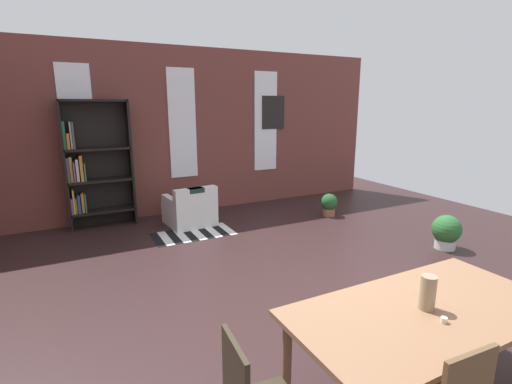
% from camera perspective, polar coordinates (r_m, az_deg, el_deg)
% --- Properties ---
extents(ground_plane, '(11.47, 11.47, 0.00)m').
position_cam_1_polar(ground_plane, '(4.24, 7.78, -17.97)').
color(ground_plane, '#311F1F').
extents(back_wall_brick, '(9.07, 0.12, 3.29)m').
position_cam_1_polar(back_wall_brick, '(7.73, -11.29, 9.00)').
color(back_wall_brick, brown).
rests_on(back_wall_brick, ground).
extents(window_pane_0, '(0.55, 0.02, 2.14)m').
position_cam_1_polar(window_pane_0, '(7.36, -25.59, 9.04)').
color(window_pane_0, white).
extents(window_pane_1, '(0.55, 0.02, 2.14)m').
position_cam_1_polar(window_pane_1, '(7.66, -11.20, 10.19)').
color(window_pane_1, white).
extents(window_pane_2, '(0.55, 0.02, 2.14)m').
position_cam_1_polar(window_pane_2, '(8.38, 1.48, 10.69)').
color(window_pane_2, white).
extents(dining_table, '(2.04, 1.01, 0.75)m').
position_cam_1_polar(dining_table, '(3.12, 24.41, -17.14)').
color(dining_table, '#8D6446').
rests_on(dining_table, ground).
extents(vase_on_table, '(0.11, 0.11, 0.26)m').
position_cam_1_polar(vase_on_table, '(3.03, 24.81, -13.80)').
color(vase_on_table, '#998466').
rests_on(vase_on_table, dining_table).
extents(tealight_candle_0, '(0.04, 0.04, 0.04)m').
position_cam_1_polar(tealight_candle_0, '(2.95, 26.82, -17.08)').
color(tealight_candle_0, silver).
rests_on(tealight_candle_0, dining_table).
extents(tealight_candle_1, '(0.04, 0.04, 0.05)m').
position_cam_1_polar(tealight_candle_1, '(3.41, 24.29, -12.61)').
color(tealight_candle_1, silver).
rests_on(tealight_candle_1, dining_table).
extents(bookshelf_tall, '(1.13, 0.33, 2.28)m').
position_cam_1_polar(bookshelf_tall, '(7.25, -23.69, 3.75)').
color(bookshelf_tall, black).
rests_on(bookshelf_tall, ground).
extents(armchair_white, '(0.88, 0.88, 0.75)m').
position_cam_1_polar(armchair_white, '(7.01, -10.02, -2.74)').
color(armchair_white, white).
rests_on(armchair_white, ground).
extents(potted_plant_by_shelf, '(0.43, 0.43, 0.53)m').
position_cam_1_polar(potted_plant_by_shelf, '(6.48, 27.13, -5.34)').
color(potted_plant_by_shelf, silver).
rests_on(potted_plant_by_shelf, ground).
extents(potted_plant_corner, '(0.33, 0.33, 0.45)m').
position_cam_1_polar(potted_plant_corner, '(7.61, 11.11, -1.82)').
color(potted_plant_corner, '#9E6042').
rests_on(potted_plant_corner, ground).
extents(striped_rug, '(1.37, 0.72, 0.01)m').
position_cam_1_polar(striped_rug, '(6.58, -9.57, -6.32)').
color(striped_rug, black).
rests_on(striped_rug, ground).
extents(framed_picture, '(0.56, 0.03, 0.72)m').
position_cam_1_polar(framed_picture, '(8.45, 2.61, 12.07)').
color(framed_picture, black).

